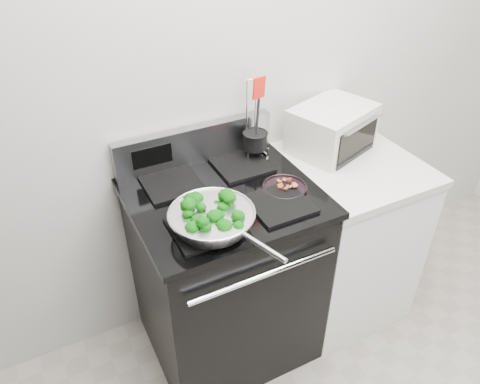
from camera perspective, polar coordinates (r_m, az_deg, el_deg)
back_wall at (r=2.18m, az=1.21°, el=15.09°), size 4.00×0.02×2.70m
gas_range at (r=2.28m, az=-1.76°, el=-9.79°), size 0.79×0.69×1.13m
counter at (r=2.58m, az=12.16°, el=-5.13°), size 0.62×0.68×0.92m
skillet at (r=1.77m, az=-3.39°, el=-3.28°), size 0.33×0.52×0.07m
broccoli_pile at (r=1.76m, az=-3.47°, el=-2.76°), size 0.26×0.26×0.09m
bacon_plate at (r=2.02m, az=5.47°, el=0.81°), size 0.19×0.19×0.04m
utensil_holder at (r=2.20m, az=1.85°, el=5.79°), size 0.13×0.13×0.41m
toaster_oven at (r=2.36m, az=11.15°, el=7.61°), size 0.46×0.40×0.22m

